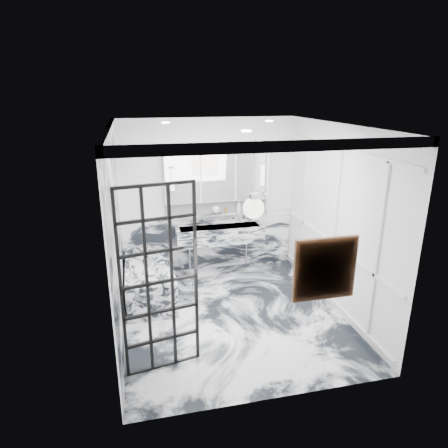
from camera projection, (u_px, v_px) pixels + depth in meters
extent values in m
plane|color=white|center=(232.00, 314.00, 6.06)|extent=(3.60, 3.60, 0.00)
plane|color=white|center=(234.00, 125.00, 5.17)|extent=(3.60, 3.60, 0.00)
plane|color=white|center=(209.00, 196.00, 7.28)|extent=(3.60, 0.00, 3.60)
plane|color=white|center=(277.00, 284.00, 3.95)|extent=(3.60, 0.00, 3.60)
plane|color=white|center=(116.00, 236.00, 5.27)|extent=(0.00, 3.60, 3.60)
plane|color=white|center=(337.00, 219.00, 5.96)|extent=(0.00, 3.60, 3.60)
cube|color=white|center=(209.00, 241.00, 7.53)|extent=(3.18, 0.05, 1.05)
cube|color=white|center=(117.00, 240.00, 5.30)|extent=(0.02, 3.56, 2.68)
cube|color=white|center=(335.00, 226.00, 5.98)|extent=(0.03, 3.40, 2.30)
imported|color=#8C5919|center=(239.00, 206.00, 7.37)|extent=(0.12, 0.12, 0.23)
imported|color=#4C4C51|center=(248.00, 207.00, 7.42)|extent=(0.08, 0.08, 0.18)
imported|color=silver|center=(254.00, 207.00, 7.45)|extent=(0.13, 0.13, 0.15)
sphere|color=white|center=(216.00, 209.00, 7.30)|extent=(0.14, 0.14, 0.14)
cylinder|color=#8C5919|center=(226.00, 210.00, 7.34)|extent=(0.04, 0.04, 0.10)
cylinder|color=silver|center=(167.00, 282.00, 5.73)|extent=(0.09, 0.09, 0.12)
cube|color=#CA4314|center=(325.00, 269.00, 4.07)|extent=(0.58, 0.06, 0.58)
sphere|color=white|center=(254.00, 208.00, 4.34)|extent=(0.23, 0.23, 0.23)
cube|color=silver|center=(220.00, 234.00, 7.30)|extent=(1.60, 0.45, 0.30)
cube|color=silver|center=(218.00, 214.00, 7.34)|extent=(1.90, 0.14, 0.04)
cube|color=white|center=(217.00, 206.00, 7.36)|extent=(1.90, 0.03, 0.23)
cube|color=white|center=(217.00, 174.00, 7.11)|extent=(1.90, 0.16, 1.00)
cylinder|color=white|center=(172.00, 179.00, 6.86)|extent=(0.07, 0.07, 0.40)
cylinder|color=white|center=(263.00, 175.00, 7.21)|extent=(0.07, 0.07, 0.40)
cube|color=silver|center=(150.00, 280.00, 6.55)|extent=(0.75, 1.65, 0.55)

